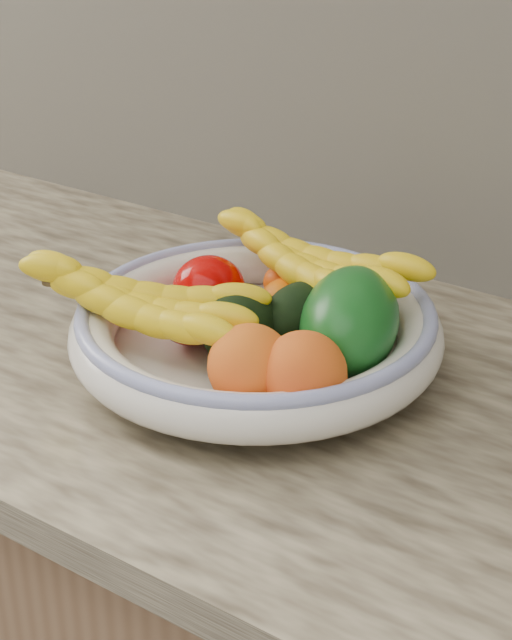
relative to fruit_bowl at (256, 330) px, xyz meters
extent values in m
cube|color=#BFAF89|center=(0.00, 0.02, -0.07)|extent=(2.44, 0.66, 0.04)
cube|color=beige|center=(0.00, 0.33, 0.20)|extent=(2.40, 0.02, 0.50)
cylinder|color=silver|center=(0.00, 0.00, -0.04)|extent=(0.13, 0.13, 0.02)
cylinder|color=silver|center=(0.00, 0.00, -0.03)|extent=(0.32, 0.32, 0.01)
torus|color=silver|center=(0.00, 0.00, 0.00)|extent=(0.39, 0.39, 0.05)
torus|color=#3B4AA6|center=(0.00, 0.00, 0.02)|extent=(0.37, 0.37, 0.02)
ellipsoid|color=#E65004|center=(-0.03, 0.11, 0.01)|extent=(0.05, 0.05, 0.04)
ellipsoid|color=orange|center=(0.03, 0.12, 0.01)|extent=(0.05, 0.05, 0.05)
ellipsoid|color=#E76404|center=(0.00, 0.06, 0.01)|extent=(0.07, 0.07, 0.05)
ellipsoid|color=#BF0200|center=(-0.08, 0.03, 0.01)|extent=(0.09, 0.09, 0.07)
ellipsoid|color=#AA0007|center=(-0.06, -0.03, 0.01)|extent=(0.08, 0.08, 0.06)
ellipsoid|color=black|center=(0.00, -0.02, 0.02)|extent=(0.10, 0.13, 0.08)
ellipsoid|color=black|center=(0.04, 0.03, 0.02)|extent=(0.08, 0.10, 0.07)
ellipsoid|color=#0E4C15|center=(0.10, 0.02, 0.03)|extent=(0.17, 0.19, 0.13)
ellipsoid|color=orange|center=(0.06, -0.09, 0.02)|extent=(0.09, 0.09, 0.08)
ellipsoid|color=orange|center=(0.11, -0.08, 0.02)|extent=(0.09, 0.09, 0.08)
camera|label=1|loc=(0.51, -0.75, 0.47)|focal=55.00mm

